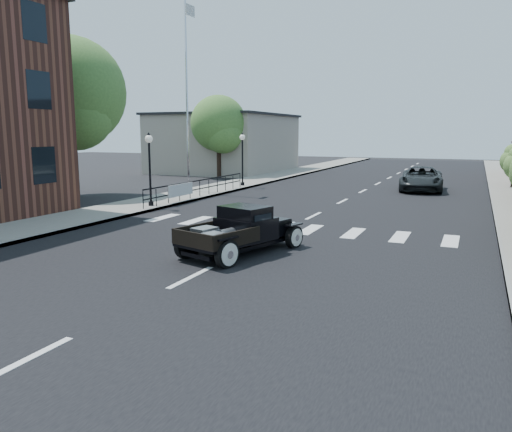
% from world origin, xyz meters
% --- Properties ---
extents(ground, '(120.00, 120.00, 0.00)m').
position_xyz_m(ground, '(0.00, 0.00, 0.00)').
color(ground, black).
rests_on(ground, ground).
extents(road, '(14.00, 80.00, 0.02)m').
position_xyz_m(road, '(0.00, 15.00, 0.01)').
color(road, black).
rests_on(road, ground).
extents(road_markings, '(12.00, 60.00, 0.06)m').
position_xyz_m(road_markings, '(0.00, 10.00, 0.00)').
color(road_markings, silver).
rests_on(road_markings, ground).
extents(sidewalk_left, '(3.00, 80.00, 0.15)m').
position_xyz_m(sidewalk_left, '(-8.50, 15.00, 0.07)').
color(sidewalk_left, gray).
rests_on(sidewalk_left, ground).
extents(low_building_left, '(10.00, 12.00, 5.00)m').
position_xyz_m(low_building_left, '(-15.00, 28.00, 2.50)').
color(low_building_left, '#A79B8C').
rests_on(low_building_left, ground).
extents(railing, '(0.08, 10.00, 1.00)m').
position_xyz_m(railing, '(-7.30, 10.00, 0.65)').
color(railing, black).
rests_on(railing, sidewalk_left).
extents(banner, '(0.04, 2.20, 0.60)m').
position_xyz_m(banner, '(-7.22, 8.00, 0.45)').
color(banner, silver).
rests_on(banner, sidewalk_left).
extents(lamp_post_b, '(0.36, 0.36, 3.38)m').
position_xyz_m(lamp_post_b, '(-7.60, 6.00, 1.84)').
color(lamp_post_b, black).
rests_on(lamp_post_b, sidewalk_left).
extents(lamp_post_c, '(0.36, 0.36, 3.38)m').
position_xyz_m(lamp_post_c, '(-7.60, 16.00, 1.84)').
color(lamp_post_c, black).
rests_on(lamp_post_c, sidewalk_left).
extents(flagpole, '(0.12, 0.12, 10.91)m').
position_xyz_m(flagpole, '(-9.20, 12.00, 5.61)').
color(flagpole, silver).
rests_on(flagpole, sidewalk_left).
extents(big_tree_near, '(5.87, 5.87, 8.63)m').
position_xyz_m(big_tree_near, '(-14.00, 8.00, 4.31)').
color(big_tree_near, '#446F2F').
rests_on(big_tree_near, ground).
extents(big_tree_far, '(4.39, 4.39, 6.44)m').
position_xyz_m(big_tree_far, '(-12.50, 22.00, 3.22)').
color(big_tree_far, '#446F2F').
rests_on(big_tree_far, ground).
extents(hotrod_pickup, '(3.02, 4.50, 1.43)m').
position_xyz_m(hotrod_pickup, '(0.05, -0.26, 0.72)').
color(hotrod_pickup, black).
rests_on(hotrod_pickup, ground).
extents(second_car, '(2.82, 5.43, 1.46)m').
position_xyz_m(second_car, '(3.20, 18.70, 0.73)').
color(second_car, black).
rests_on(second_car, ground).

